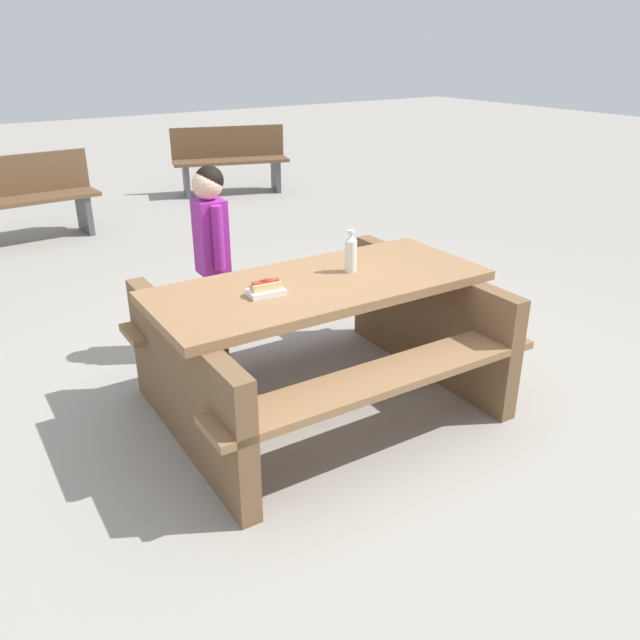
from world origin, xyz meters
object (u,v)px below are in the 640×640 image
picnic_table (320,333)px  park_bench_near (230,159)px  soda_bottle (351,253)px  park_bench_mid (19,197)px  child_in_coat (211,238)px  hotdog_tray (266,289)px

picnic_table → park_bench_near: size_ratio=1.18×
soda_bottle → park_bench_mid: 4.46m
child_in_coat → park_bench_mid: (0.55, -3.43, -0.34)m
soda_bottle → park_bench_mid: bearing=-77.5°
picnic_table → park_bench_near: bearing=-111.3°
child_in_coat → park_bench_near: 4.84m
child_in_coat → park_bench_mid: 3.49m
picnic_table → child_in_coat: (0.19, -0.94, 0.34)m
picnic_table → hotdog_tray: bearing=3.0°
child_in_coat → park_bench_near: child_in_coat is taller
picnic_table → park_bench_near: (-2.03, -5.22, 0.00)m
picnic_table → park_bench_near: 5.60m
hotdog_tray → park_bench_near: 5.76m
picnic_table → park_bench_mid: size_ratio=1.21×
picnic_table → child_in_coat: bearing=-78.5°
park_bench_mid → child_in_coat: bearing=99.1°
child_in_coat → park_bench_mid: bearing=-80.9°
soda_bottle → park_bench_near: 5.51m
picnic_table → hotdog_tray: 0.48m
soda_bottle → child_in_coat: child_in_coat is taller
soda_bottle → park_bench_near: (-1.81, -5.19, -0.41)m
soda_bottle → hotdog_tray: bearing=5.1°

